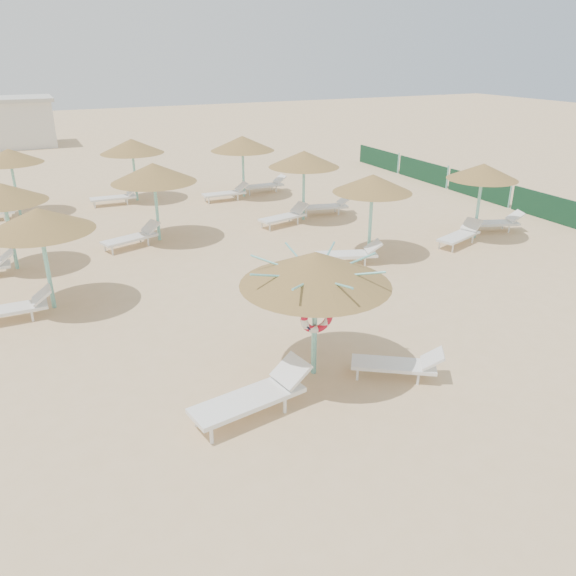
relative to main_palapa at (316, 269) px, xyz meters
name	(u,v)px	position (x,y,z in m)	size (l,w,h in m)	color
ground	(300,374)	(-0.29, 0.06, -2.33)	(120.00, 120.00, 0.00)	#DAB384
main_palapa	(316,269)	(0.00, 0.00, 0.00)	(3.00, 3.00, 2.69)	#76CEC3
lounger_main_a	(255,395)	(-1.65, -0.81, -1.93)	(2.41, 1.08, 0.84)	white
lounger_main_b	(400,364)	(1.51, -0.92, -2.01)	(1.84, 1.48, 0.67)	white
palapa_field	(195,168)	(0.82, 10.73, -0.02)	(19.23, 13.23, 2.72)	#76CEC3
windbreak_fence	(479,187)	(13.71, 10.02, -1.83)	(0.08, 19.84, 1.10)	#17472D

